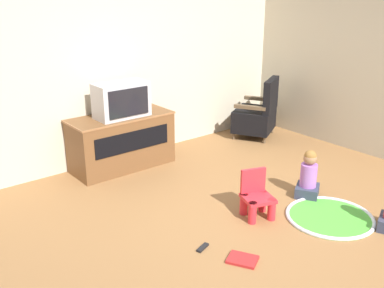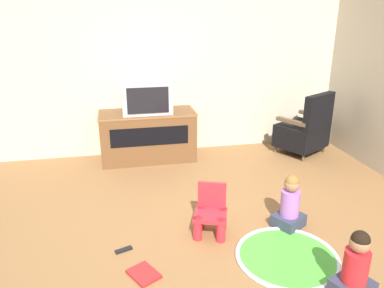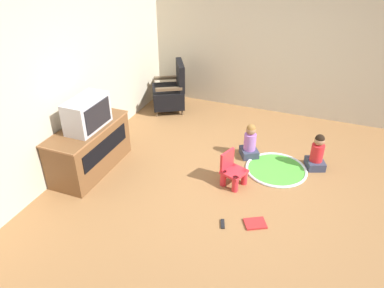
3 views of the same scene
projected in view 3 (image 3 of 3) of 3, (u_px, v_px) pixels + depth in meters
name	position (u px, v px, depth m)	size (l,w,h in m)	color
ground_plane	(245.00, 190.00, 4.95)	(30.00, 30.00, 0.00)	olive
wall_back	(63.00, 76.00, 4.93)	(5.66, 0.12, 2.62)	beige
wall_right	(302.00, 42.00, 6.29)	(0.12, 5.58, 2.62)	beige
tv_cabinet	(89.00, 148.00, 5.21)	(1.29, 0.56, 0.68)	brown
television	(87.00, 114.00, 4.91)	(0.65, 0.34, 0.43)	#B7B7BC
black_armchair	(170.00, 92.00, 6.91)	(0.82, 0.79, 0.90)	brown
yellow_kid_chair	(233.00, 172.00, 4.98)	(0.37, 0.36, 0.47)	red
play_mat	(276.00, 169.00, 5.35)	(0.88, 0.88, 0.04)	green
child_watching_left	(317.00, 154.00, 5.29)	(0.35, 0.33, 0.54)	#33384C
child_watching_center	(250.00, 143.00, 5.56)	(0.36, 0.34, 0.54)	#33384C
book	(255.00, 223.00, 4.39)	(0.29, 0.31, 0.02)	#B22323
remote_control	(223.00, 224.00, 4.39)	(0.16, 0.09, 0.02)	black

